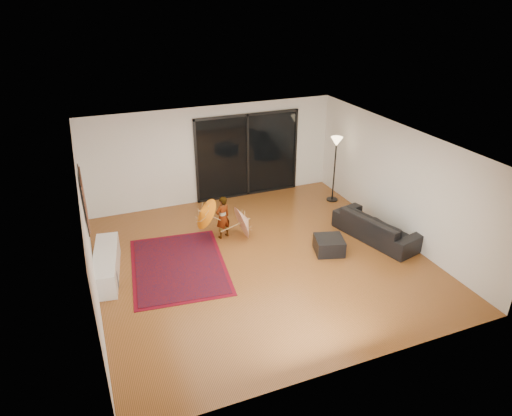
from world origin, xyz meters
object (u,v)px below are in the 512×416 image
sofa (377,226)px  ottoman (329,245)px  media_console (106,264)px  child (223,217)px

sofa → ottoman: size_ratio=3.45×
media_console → child: bearing=21.6°
media_console → sofa: 6.25m
media_console → child: 2.87m
ottoman → child: (-2.03, 1.57, 0.36)m
media_console → sofa: bearing=1.3°
media_console → child: child is taller
media_console → child: (2.78, 0.65, 0.28)m
child → ottoman: bearing=122.9°
ottoman → child: bearing=142.3°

